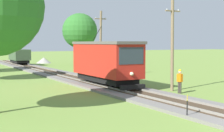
# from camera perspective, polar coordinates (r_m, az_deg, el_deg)

# --- Properties ---
(red_tram) EXTENTS (2.60, 8.54, 4.79)m
(red_tram) POSITION_cam_1_polar(r_m,az_deg,el_deg) (27.68, -1.06, 0.86)
(red_tram) COLOR red
(red_tram) RESTS_ON rail_right
(freight_car) EXTENTS (2.40, 5.20, 2.31)m
(freight_car) POSITION_cam_1_polar(r_m,az_deg,el_deg) (55.98, -15.60, 1.66)
(freight_car) COLOR #384C33
(freight_car) RESTS_ON rail_right
(utility_pole_near_tram) EXTENTS (1.40, 0.30, 6.97)m
(utility_pole_near_tram) POSITION_cam_1_polar(r_m,az_deg,el_deg) (25.88, 10.31, 3.65)
(utility_pole_near_tram) COLOR #7A664C
(utility_pole_near_tram) RESTS_ON ground
(utility_pole_mid) EXTENTS (1.40, 0.49, 7.16)m
(utility_pole_mid) POSITION_cam_1_polar(r_m,az_deg,el_deg) (36.08, -1.98, 3.95)
(utility_pole_mid) COLOR #7A664C
(utility_pole_mid) RESTS_ON ground
(trackside_signal_marker) EXTENTS (0.21, 0.21, 1.18)m
(trackside_signal_marker) POSITION_cam_1_polar(r_m,az_deg,el_deg) (16.73, 12.78, -6.59)
(trackside_signal_marker) COLOR black
(trackside_signal_marker) RESTS_ON ground
(gravel_pile) EXTENTS (2.72, 2.72, 1.05)m
(gravel_pile) POSITION_cam_1_polar(r_m,az_deg,el_deg) (61.60, -11.64, 0.97)
(gravel_pile) COLOR #9E998E
(gravel_pile) RESTS_ON ground
(track_worker) EXTENTS (0.28, 0.41, 1.78)m
(track_worker) POSITION_cam_1_polar(r_m,az_deg,el_deg) (24.80, 11.56, -2.39)
(track_worker) COLOR #38332D
(track_worker) RESTS_ON ground
(tree_left_far) EXTENTS (5.68, 5.68, 8.50)m
(tree_left_far) POSITION_cam_1_polar(r_m,az_deg,el_deg) (54.34, -5.56, 6.04)
(tree_left_far) COLOR #4C3823
(tree_left_far) RESTS_ON ground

